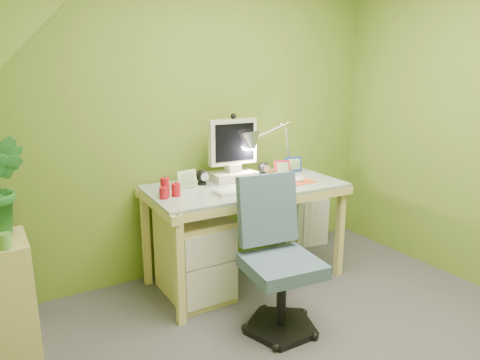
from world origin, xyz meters
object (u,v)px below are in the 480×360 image
desk (245,233)px  monitor (233,145)px  task_chair (282,265)px  radiator (303,222)px  side_ledge (9,297)px  desk_lamp (281,136)px

desk → monitor: monitor is taller
task_chair → radiator: size_ratio=2.03×
side_ledge → task_chair: (1.44, -0.61, 0.10)m
monitor → radiator: 1.16m
radiator → desk_lamp: bearing=-149.8°
desk → radiator: bearing=23.8°
desk → monitor: (-0.00, 0.18, 0.64)m
desk_lamp → radiator: desk_lamp is taller
monitor → task_chair: size_ratio=0.60×
desk → task_chair: 0.71m
desk_lamp → task_chair: desk_lamp is taller
desk_lamp → side_ledge: size_ratio=0.87×
desk → monitor: 0.67m
desk → task_chair: task_chair is taller
desk → radiator: (0.82, 0.32, -0.16)m
desk → monitor: bearing=92.5°
monitor → radiator: (0.82, 0.14, -0.80)m
radiator → monitor: bearing=-160.7°
desk_lamp → monitor: bearing=176.5°
radiator → side_ledge: bearing=-160.9°
monitor → task_chair: (-0.16, -0.87, -0.58)m
task_chair → side_ledge: bearing=163.7°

